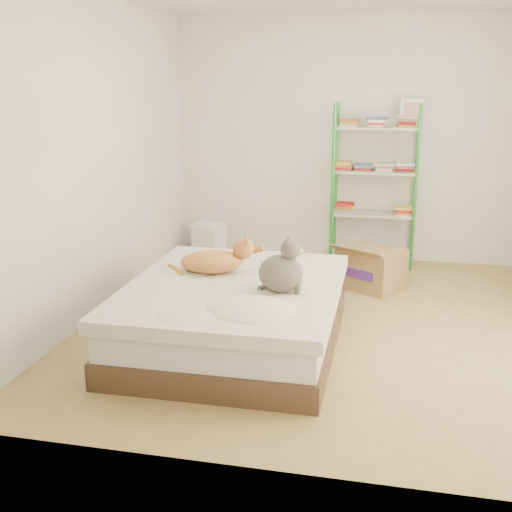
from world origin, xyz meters
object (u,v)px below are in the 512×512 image
(cardboard_box, at_px, (371,268))
(white_bin, at_px, (209,240))
(bed, at_px, (234,314))
(orange_cat, at_px, (212,259))
(shelf_unit, at_px, (375,181))
(grey_cat, at_px, (281,265))

(cardboard_box, height_order, white_bin, cardboard_box)
(bed, bearing_deg, white_bin, 110.48)
(bed, xyz_separation_m, cardboard_box, (0.94, 1.61, -0.05))
(white_bin, bearing_deg, cardboard_box, -21.30)
(orange_cat, bearing_deg, shelf_unit, 46.82)
(bed, height_order, shelf_unit, shelf_unit)
(shelf_unit, relative_size, cardboard_box, 2.39)
(orange_cat, bearing_deg, white_bin, 90.91)
(cardboard_box, bearing_deg, grey_cat, -77.86)
(shelf_unit, bearing_deg, grey_cat, -101.83)
(orange_cat, distance_m, white_bin, 2.24)
(orange_cat, relative_size, grey_cat, 1.48)
(bed, xyz_separation_m, white_bin, (-0.88, 2.32, -0.05))
(bed, bearing_deg, shelf_unit, 69.40)
(orange_cat, distance_m, cardboard_box, 1.86)
(shelf_unit, bearing_deg, white_bin, -175.49)
(white_bin, bearing_deg, grey_cat, -62.70)
(grey_cat, bearing_deg, white_bin, 21.66)
(bed, height_order, white_bin, bed)
(orange_cat, bearing_deg, bed, -59.64)
(cardboard_box, bearing_deg, white_bin, -170.86)
(bed, bearing_deg, cardboard_box, 59.45)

